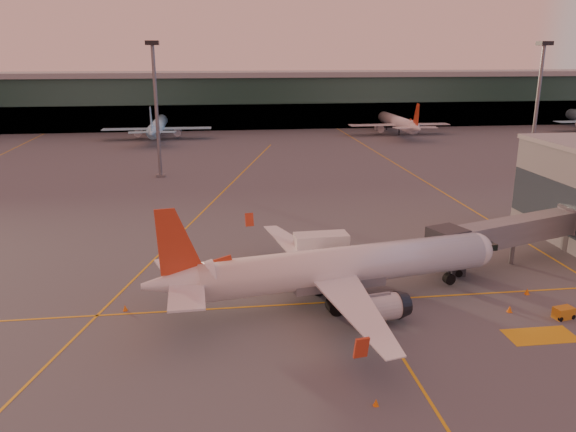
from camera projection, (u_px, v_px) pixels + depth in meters
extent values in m
plane|color=#4C4F54|center=(327.00, 327.00, 49.93)|extent=(600.00, 600.00, 0.00)
cube|color=gold|center=(317.00, 303.00, 54.68)|extent=(80.00, 0.25, 0.01)
cube|color=gold|center=(212.00, 202.00, 91.49)|extent=(31.30, 115.98, 0.01)
cube|color=gold|center=(400.00, 166.00, 120.31)|extent=(0.25, 160.00, 0.01)
cube|color=gold|center=(411.00, 372.00, 42.94)|extent=(0.25, 30.00, 0.01)
cube|color=gold|center=(540.00, 336.00, 48.38)|extent=(6.00, 3.00, 0.01)
cube|color=#19382D|center=(242.00, 102.00, 182.82)|extent=(400.00, 18.00, 16.00)
cube|color=gray|center=(241.00, 74.00, 180.35)|extent=(400.00, 20.00, 1.60)
cube|color=black|center=(243.00, 117.00, 175.85)|extent=(400.00, 1.00, 8.00)
cube|color=#2D3D47|center=(560.00, 207.00, 69.81)|extent=(0.30, 21.60, 6.00)
cylinder|color=slate|center=(157.00, 113.00, 106.72)|extent=(0.70, 0.70, 25.00)
cube|color=black|center=(152.00, 43.00, 103.16)|extent=(2.40, 2.40, 0.80)
cube|color=slate|center=(161.00, 176.00, 110.15)|extent=(1.60, 1.60, 0.50)
cylinder|color=slate|center=(537.00, 110.00, 112.34)|extent=(0.70, 0.70, 25.00)
cube|color=black|center=(545.00, 43.00, 108.78)|extent=(2.40, 2.40, 0.80)
cube|color=slate|center=(529.00, 170.00, 115.77)|extent=(1.60, 1.60, 0.50)
cylinder|color=white|center=(347.00, 265.00, 54.24)|extent=(29.09, 8.70, 3.71)
sphere|color=white|center=(475.00, 250.00, 58.43)|extent=(3.63, 3.63, 3.63)
cube|color=black|center=(484.00, 245.00, 58.61)|extent=(2.06, 2.66, 0.65)
cone|color=white|center=(178.00, 283.00, 49.46)|extent=(6.86, 4.58, 3.52)
cube|color=white|center=(187.00, 295.00, 46.63)|extent=(3.21, 6.09, 0.19)
cylinder|color=silver|center=(379.00, 308.00, 49.86)|extent=(4.24, 3.05, 2.41)
cylinder|color=black|center=(335.00, 306.00, 52.22)|extent=(1.87, 1.57, 1.67)
cylinder|color=black|center=(336.00, 301.00, 52.08)|extent=(0.33, 0.33, 1.02)
cube|color=white|center=(177.00, 268.00, 52.43)|extent=(4.70, 6.62, 0.19)
cylinder|color=silver|center=(332.00, 264.00, 60.17)|extent=(4.24, 3.05, 2.41)
cylinder|color=black|center=(317.00, 286.00, 56.63)|extent=(1.87, 1.57, 1.67)
cylinder|color=black|center=(317.00, 281.00, 56.49)|extent=(0.33, 0.33, 1.02)
cube|color=slate|center=(337.00, 278.00, 54.27)|extent=(9.54, 4.52, 1.48)
cylinder|color=black|center=(449.00, 279.00, 58.42)|extent=(1.28, 0.93, 1.17)
cube|color=slate|center=(515.00, 231.00, 63.82)|extent=(20.34, 9.29, 2.70)
cube|color=#2D3035|center=(447.00, 242.00, 59.98)|extent=(4.33, 4.33, 3.00)
cube|color=#2D3035|center=(455.00, 263.00, 61.81)|extent=(1.60, 2.40, 2.40)
cylinder|color=black|center=(458.00, 273.00, 60.99)|extent=(0.80, 0.40, 0.80)
cylinder|color=black|center=(450.00, 266.00, 63.08)|extent=(0.80, 0.40, 0.80)
cylinder|color=slate|center=(512.00, 252.00, 64.57)|extent=(0.50, 0.50, 2.71)
cylinder|color=slate|center=(575.00, 219.00, 68.30)|extent=(4.40, 4.40, 3.00)
cylinder|color=slate|center=(572.00, 239.00, 69.05)|extent=(2.40, 2.40, 2.71)
cube|color=maroon|center=(323.00, 266.00, 62.08)|extent=(3.31, 2.54, 1.51)
cube|color=silver|center=(321.00, 246.00, 61.37)|extent=(5.92, 2.74, 2.81)
cylinder|color=black|center=(310.00, 274.00, 60.73)|extent=(0.92, 0.39, 0.90)
cylinder|color=black|center=(342.00, 272.00, 61.32)|extent=(0.92, 0.39, 0.90)
cube|color=orange|center=(563.00, 313.00, 51.45)|extent=(1.96, 1.40, 1.07)
cylinder|color=black|center=(561.00, 319.00, 50.91)|extent=(0.48, 0.31, 0.45)
cylinder|color=black|center=(573.00, 317.00, 51.35)|extent=(0.48, 0.31, 0.45)
cone|color=orange|center=(527.00, 291.00, 56.58)|extent=(0.50, 0.50, 0.63)
cube|color=orange|center=(527.00, 294.00, 56.66)|extent=(0.43, 0.43, 0.03)
cone|color=orange|center=(125.00, 308.00, 53.01)|extent=(0.45, 0.45, 0.57)
cube|color=orange|center=(125.00, 310.00, 53.08)|extent=(0.38, 0.38, 0.03)
cone|color=orange|center=(376.00, 402.00, 38.73)|extent=(0.41, 0.41, 0.53)
cube|color=orange|center=(376.00, 405.00, 38.80)|extent=(0.36, 0.36, 0.03)
cone|color=orange|center=(295.00, 239.00, 72.53)|extent=(0.38, 0.38, 0.49)
cube|color=orange|center=(295.00, 241.00, 72.59)|extent=(0.33, 0.33, 0.03)
cone|color=orange|center=(510.00, 309.00, 52.72)|extent=(0.50, 0.50, 0.64)
cube|color=orange|center=(509.00, 312.00, 52.81)|extent=(0.43, 0.43, 0.03)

